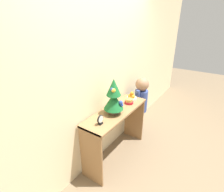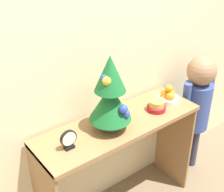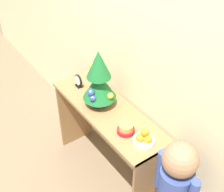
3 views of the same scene
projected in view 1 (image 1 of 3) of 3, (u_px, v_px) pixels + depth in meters
ground_plane at (126, 160)px, 2.74m from camera, size 12.00×12.00×0.00m
back_wall at (102, 79)px, 2.45m from camera, size 7.00×0.05×2.50m
console_table at (116, 122)px, 2.58m from camera, size 1.19×0.39×0.82m
mini_tree at (114, 97)px, 2.33m from camera, size 0.27×0.27×0.50m
fruit_bowl at (132, 97)px, 2.84m from camera, size 0.16×0.16×0.13m
singing_bowl at (129, 101)px, 2.70m from camera, size 0.13×0.13×0.08m
desk_clock at (100, 120)px, 2.16m from camera, size 0.10×0.04×0.12m
child_figure at (141, 99)px, 3.16m from camera, size 0.36×0.23×1.09m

